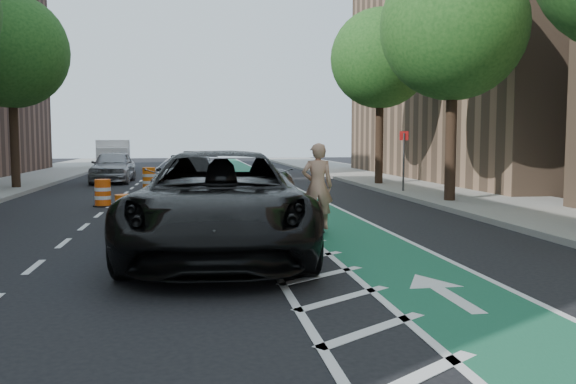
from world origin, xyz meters
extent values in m
plane|color=black|center=(0.00, 0.00, 0.00)|extent=(120.00, 120.00, 0.00)
cube|color=#165037|center=(3.00, 10.00, 0.01)|extent=(2.00, 90.00, 0.01)
cube|color=silver|center=(1.50, 10.00, 0.01)|extent=(1.40, 90.00, 0.01)
cube|color=gray|center=(9.50, 10.00, 0.07)|extent=(5.00, 90.00, 0.15)
cube|color=gray|center=(7.05, 10.00, 0.08)|extent=(0.12, 90.00, 0.16)
cube|color=#84664C|center=(17.50, 20.00, 9.50)|extent=(14.00, 22.00, 19.00)
cylinder|color=#382619|center=(7.90, 8.00, 2.20)|extent=(0.36, 0.36, 4.40)
sphere|color=#194717|center=(7.90, 8.00, 5.80)|extent=(4.20, 4.20, 4.20)
cylinder|color=#382619|center=(7.90, 16.00, 2.20)|extent=(0.36, 0.36, 4.40)
sphere|color=#194717|center=(7.90, 16.00, 5.80)|extent=(4.20, 4.20, 4.20)
cylinder|color=#382619|center=(-7.90, 16.00, 2.20)|extent=(0.36, 0.36, 4.40)
sphere|color=#194717|center=(-7.90, 16.00, 5.80)|extent=(4.20, 4.20, 4.20)
cylinder|color=#4C4C4C|center=(7.60, 12.00, 1.20)|extent=(0.08, 0.08, 2.40)
cube|color=red|center=(7.60, 12.00, 2.30)|extent=(0.35, 0.02, 0.35)
cube|color=black|center=(2.30, 2.87, 0.10)|extent=(0.33, 0.89, 0.03)
cylinder|color=black|center=(2.24, 3.16, 0.03)|extent=(0.04, 0.07, 0.07)
cylinder|color=black|center=(2.42, 3.15, 0.03)|extent=(0.04, 0.07, 0.07)
cylinder|color=black|center=(2.18, 2.58, 0.03)|extent=(0.04, 0.07, 0.07)
cylinder|color=black|center=(2.36, 2.57, 0.03)|extent=(0.04, 0.07, 0.07)
imported|color=tan|center=(2.30, 2.87, 1.10)|extent=(0.76, 0.54, 1.97)
imported|color=black|center=(0.00, 0.74, 0.98)|extent=(3.73, 7.24, 1.95)
imported|color=black|center=(-0.66, 11.63, 0.79)|extent=(2.65, 5.62, 1.58)
imported|color=#9D9CA1|center=(-4.47, 20.64, 0.81)|extent=(1.96, 4.76, 1.61)
imported|color=slate|center=(-0.35, 28.01, 0.70)|extent=(1.65, 4.32, 1.40)
cube|color=white|center=(-6.29, 35.54, 1.05)|extent=(2.60, 3.55, 2.10)
cube|color=white|center=(-6.07, 33.04, 0.79)|extent=(2.24, 1.86, 1.57)
cylinder|color=black|center=(-6.97, 32.53, 0.37)|extent=(0.33, 0.75, 0.73)
cylinder|color=black|center=(-5.09, 32.70, 0.37)|extent=(0.33, 0.75, 0.73)
cylinder|color=black|center=(-7.31, 36.30, 0.37)|extent=(0.33, 0.75, 0.73)
cylinder|color=black|center=(-5.43, 36.46, 0.37)|extent=(0.33, 0.75, 0.73)
cylinder|color=#FF630D|center=(-2.20, 4.71, 0.40)|extent=(0.46, 0.46, 0.80)
cylinder|color=silver|center=(-2.20, 4.71, 0.27)|extent=(0.47, 0.47, 0.11)
cylinder|color=silver|center=(-2.20, 4.71, 0.52)|extent=(0.47, 0.47, 0.11)
cylinder|color=black|center=(-2.20, 4.71, 0.02)|extent=(0.59, 0.59, 0.04)
cylinder|color=#FF580D|center=(-3.40, 9.50, 0.44)|extent=(0.51, 0.51, 0.88)
cylinder|color=silver|center=(-3.40, 9.50, 0.29)|extent=(0.52, 0.52, 0.12)
cylinder|color=silver|center=(-3.40, 9.50, 0.56)|extent=(0.52, 0.52, 0.12)
cylinder|color=black|center=(-3.40, 9.50, 0.02)|extent=(0.64, 0.64, 0.04)
cylinder|color=orange|center=(-2.40, 16.08, 0.48)|extent=(0.55, 0.55, 0.95)
cylinder|color=silver|center=(-2.40, 16.08, 0.32)|extent=(0.56, 0.56, 0.13)
cylinder|color=silver|center=(-2.40, 16.08, 0.61)|extent=(0.56, 0.56, 0.13)
cylinder|color=black|center=(-2.40, 16.08, 0.02)|extent=(0.70, 0.70, 0.04)
camera|label=1|loc=(-0.49, -10.74, 2.18)|focal=38.00mm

